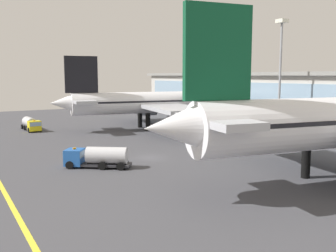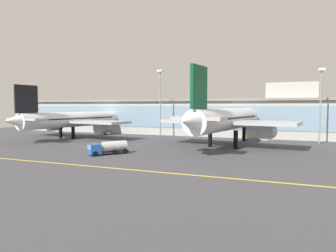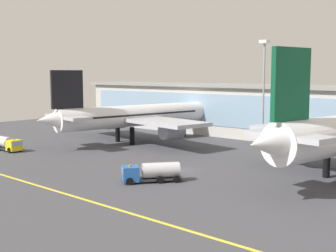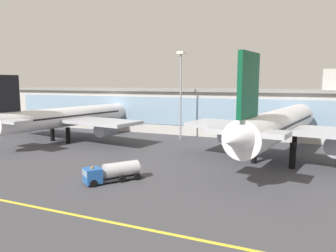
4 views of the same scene
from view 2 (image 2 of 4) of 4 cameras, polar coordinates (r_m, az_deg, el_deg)
ground_plane at (r=77.69m, az=-8.75°, el=-4.23°), size 187.88×187.88×0.00m
taxiway_centreline_stripe at (r=59.97m, az=-19.47°, el=-6.76°), size 150.30×0.50×0.01m
terminal_building at (r=114.91m, az=2.62°, el=1.96°), size 137.20×14.00×18.61m
airliner_near_left at (r=106.90m, az=-17.57°, el=1.12°), size 42.64×48.33×16.87m
airliner_near_right at (r=81.24m, az=11.10°, el=1.15°), size 37.06×49.78×19.48m
fuel_tanker_truck at (r=68.50m, az=-11.44°, el=-4.06°), size 7.34×8.71×2.90m
apron_light_mast_west at (r=104.48m, az=-1.48°, el=6.24°), size 1.80×1.80×23.29m
apron_light_mast_centre at (r=96.11m, az=27.02°, el=5.47°), size 1.80×1.80×21.53m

